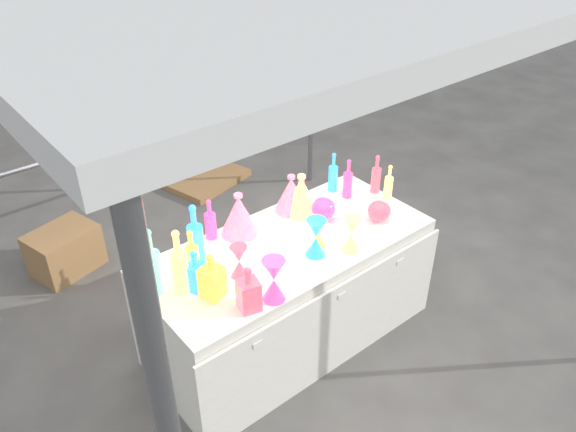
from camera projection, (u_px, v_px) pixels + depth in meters
ground at (288, 333)px, 3.79m from camera, size 80.00×80.00×0.00m
display_table at (289, 292)px, 3.58m from camera, size 1.84×0.83×0.75m
cardboard_box_closed at (65, 250)px, 4.29m from camera, size 0.56×0.46×0.35m
cardboard_box_flat at (207, 179)px, 5.51m from camera, size 0.84×0.69×0.06m
bottle_0 at (141, 261)px, 2.95m from camera, size 0.10×0.10×0.35m
bottle_1 at (131, 245)px, 3.08m from camera, size 0.09×0.09×0.35m
bottle_2 at (129, 245)px, 3.03m from camera, size 0.11×0.11×0.40m
bottle_3 at (210, 219)px, 3.37m from camera, size 0.08×0.08×0.27m
bottle_4 at (179, 261)px, 2.92m from camera, size 0.10×0.10×0.39m
bottle_5 at (152, 261)px, 2.91m from camera, size 0.10×0.10×0.40m
bottle_6 at (192, 253)px, 3.06m from camera, size 0.09×0.09×0.29m
bottle_7 at (195, 234)px, 3.13m from camera, size 0.10×0.10×0.39m
decanter_0 at (212, 275)px, 2.92m from camera, size 0.14×0.14×0.27m
decanter_1 at (248, 288)px, 2.84m from camera, size 0.13×0.13×0.26m
decanter_2 at (195, 270)px, 2.97m from camera, size 0.13×0.13×0.25m
hourglass_0 at (239, 261)px, 3.08m from camera, size 0.11×0.11×0.20m
hourglass_1 at (274, 280)px, 2.90m from camera, size 0.13×0.13×0.25m
hourglass_2 at (351, 234)px, 3.27m from camera, size 0.12×0.12×0.22m
hourglass_4 at (318, 233)px, 3.32m from camera, size 0.10×0.10×0.19m
hourglass_5 at (316, 238)px, 3.23m from camera, size 0.13×0.13×0.24m
globe_2 at (379, 212)px, 3.57m from camera, size 0.19×0.19×0.12m
globe_3 at (323, 210)px, 3.58m from camera, size 0.20×0.20×0.13m
lampshade_0 at (239, 214)px, 3.41m from camera, size 0.29×0.29×0.28m
lampshade_1 at (291, 193)px, 3.63m from camera, size 0.29×0.29×0.26m
lampshade_2 at (301, 195)px, 3.64m from camera, size 0.23×0.23×0.23m
lampshade_3 at (301, 194)px, 3.61m from camera, size 0.24×0.24×0.27m
bottle_8 at (333, 172)px, 3.83m from camera, size 0.07×0.07×0.29m
bottle_9 at (376, 174)px, 3.82m from camera, size 0.08×0.08×0.28m
bottle_10 at (348, 178)px, 3.77m from camera, size 0.07×0.07×0.28m
bottle_11 at (389, 182)px, 3.75m from camera, size 0.07×0.07×0.25m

